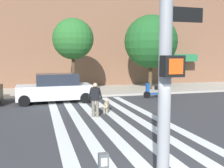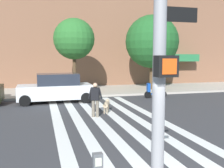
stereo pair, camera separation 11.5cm
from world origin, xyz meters
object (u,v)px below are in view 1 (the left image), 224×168
parked_car_behind_first (55,88)px  dog_on_leash (106,104)px  parked_scooter (155,91)px  street_tree_middle (151,42)px  pedestrian_dog_walker (95,98)px  traffic_light_pole (169,8)px  street_tree_nearest (73,39)px

parked_car_behind_first → dog_on_leash: parked_car_behind_first is taller
parked_scooter → street_tree_middle: street_tree_middle is taller
parked_car_behind_first → pedestrian_dog_walker: size_ratio=2.79×
dog_on_leash → street_tree_middle: bearing=52.0°
traffic_light_pole → dog_on_leash: (1.63, 9.55, -3.08)m
traffic_light_pole → pedestrian_dog_walker: 9.20m
pedestrian_dog_walker → dog_on_leash: 1.18m
street_tree_nearest → pedestrian_dog_walker: size_ratio=3.38×
traffic_light_pole → street_tree_middle: bearing=66.5°
pedestrian_dog_walker → dog_on_leash: bearing=46.1°
street_tree_middle → pedestrian_dog_walker: 10.78m
parked_scooter → pedestrian_dog_walker: (-5.24, -4.60, 0.45)m
pedestrian_dog_walker → traffic_light_pole: bearing=-95.8°
parked_car_behind_first → street_tree_middle: bearing=22.9°
parked_car_behind_first → parked_scooter: size_ratio=2.81×
dog_on_leash → parked_scooter: bearing=40.4°
pedestrian_dog_walker → parked_scooter: bearing=41.3°
parked_scooter → pedestrian_dog_walker: size_ratio=1.00×
traffic_light_pole → pedestrian_dog_walker: size_ratio=3.54×
parked_car_behind_first → street_tree_nearest: size_ratio=0.83×
pedestrian_dog_walker → dog_on_leash: pedestrian_dog_walker is taller
traffic_light_pole → pedestrian_dog_walker: bearing=84.2°
parked_car_behind_first → street_tree_nearest: 4.61m
parked_scooter → street_tree_middle: size_ratio=0.27×
parked_scooter → street_tree_nearest: (-5.25, 2.93, 3.67)m
traffic_light_pole → pedestrian_dog_walker: (0.88, 8.78, -2.59)m
parked_scooter → traffic_light_pole: bearing=-114.6°
street_tree_middle → pedestrian_dog_walker: size_ratio=3.73×
street_tree_middle → pedestrian_dog_walker: (-6.43, -8.05, -3.16)m
parked_scooter → dog_on_leash: bearing=-139.6°
street_tree_nearest → street_tree_middle: street_tree_middle is taller
street_tree_middle → pedestrian_dog_walker: bearing=-128.6°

